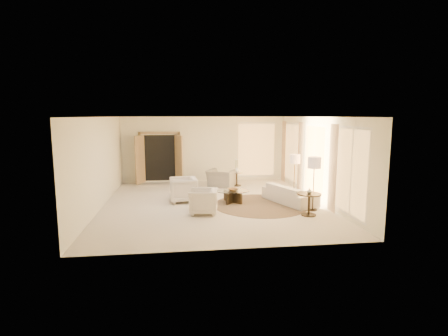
{
  "coord_description": "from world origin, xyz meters",
  "views": [
    {
      "loc": [
        -1.08,
        -11.06,
        2.83
      ],
      "look_at": [
        0.4,
        0.4,
        1.1
      ],
      "focal_mm": 28.0,
      "sensor_mm": 36.0,
      "label": 1
    }
  ],
  "objects": [
    {
      "name": "area_rug",
      "position": [
        1.47,
        -0.44,
        0.01
      ],
      "size": [
        3.43,
        3.43,
        0.01
      ],
      "primitive_type": "cylinder",
      "rotation": [
        0.0,
        0.0,
        0.15
      ],
      "color": "#3B2B1E",
      "rests_on": "room"
    },
    {
      "name": "side_table",
      "position": [
        1.23,
        2.75,
        0.33
      ],
      "size": [
        0.47,
        0.47,
        0.55
      ],
      "rotation": [
        0.0,
        0.0,
        -0.43
      ],
      "color": "#31261D",
      "rests_on": "room"
    },
    {
      "name": "room",
      "position": [
        0.0,
        0.0,
        1.4
      ],
      "size": [
        7.04,
        8.04,
        2.83
      ],
      "color": "beige",
      "rests_on": "ground"
    },
    {
      "name": "floor_lamp_near",
      "position": [
        2.9,
        0.54,
        1.28
      ],
      "size": [
        0.37,
        0.37,
        1.51
      ],
      "rotation": [
        0.0,
        0.0,
        0.28
      ],
      "color": "#31261D",
      "rests_on": "room"
    },
    {
      "name": "curtains_right",
      "position": [
        3.4,
        1.0,
        1.3
      ],
      "size": [
        0.06,
        5.2,
        2.6
      ],
      "primitive_type": null,
      "color": "tan",
      "rests_on": "room"
    },
    {
      "name": "french_doors",
      "position": [
        -1.9,
        3.82,
        1.07
      ],
      "size": [
        1.95,
        0.66,
        2.16
      ],
      "color": "tan",
      "rests_on": "room"
    },
    {
      "name": "bowl",
      "position": [
        0.64,
        0.02,
        0.44
      ],
      "size": [
        0.42,
        0.42,
        0.08
      ],
      "primitive_type": "imported",
      "rotation": [
        0.0,
        0.0,
        0.34
      ],
      "color": "brown",
      "rests_on": "coffee_table"
    },
    {
      "name": "sofa",
      "position": [
        2.48,
        -0.27,
        0.3
      ],
      "size": [
        1.48,
        2.19,
        0.6
      ],
      "primitive_type": "imported",
      "rotation": [
        0.0,
        0.0,
        1.94
      ],
      "color": "silver",
      "rests_on": "room"
    },
    {
      "name": "floor_lamp_far",
      "position": [
        2.9,
        -1.22,
        1.38
      ],
      "size": [
        0.39,
        0.39,
        1.62
      ],
      "rotation": [
        0.0,
        0.0,
        -0.43
      ],
      "color": "#31261D",
      "rests_on": "room"
    },
    {
      "name": "armchair_right",
      "position": [
        -0.41,
        -1.15,
        0.4
      ],
      "size": [
        0.84,
        0.88,
        0.8
      ],
      "primitive_type": "imported",
      "rotation": [
        0.0,
        0.0,
        -1.72
      ],
      "color": "silver",
      "rests_on": "room"
    },
    {
      "name": "accent_chair",
      "position": [
        0.59,
        2.7,
        0.45
      ],
      "size": [
        1.24,
        1.1,
        0.91
      ],
      "primitive_type": "imported",
      "rotation": [
        0.0,
        0.0,
        2.64
      ],
      "color": "gray",
      "rests_on": "room"
    },
    {
      "name": "side_vase",
      "position": [
        1.23,
        2.75,
        0.66
      ],
      "size": [
        0.21,
        0.21,
        0.22
      ],
      "primitive_type": "imported",
      "rotation": [
        0.0,
        0.0,
        0.01
      ],
      "color": "white",
      "rests_on": "side_table"
    },
    {
      "name": "window_back_corner",
      "position": [
        2.3,
        3.95,
        1.35
      ],
      "size": [
        1.7,
        0.1,
        2.4
      ],
      "primitive_type": null,
      "color": "#F6BA62",
      "rests_on": "room"
    },
    {
      "name": "coffee_table",
      "position": [
        0.64,
        0.02,
        0.25
      ],
      "size": [
        1.08,
        1.08,
        0.4
      ],
      "rotation": [
        0.0,
        0.0,
        0.0
      ],
      "color": "black",
      "rests_on": "room"
    },
    {
      "name": "armchair_left",
      "position": [
        -0.97,
        0.37,
        0.44
      ],
      "size": [
        0.87,
        0.92,
        0.89
      ],
      "primitive_type": "imported",
      "rotation": [
        0.0,
        0.0,
        -1.5
      ],
      "color": "silver",
      "rests_on": "room"
    },
    {
      "name": "end_table",
      "position": [
        2.58,
        -1.74,
        0.44
      ],
      "size": [
        0.68,
        0.68,
        0.64
      ],
      "rotation": [
        0.0,
        0.0,
        0.3
      ],
      "color": "black",
      "rests_on": "room"
    },
    {
      "name": "end_vase",
      "position": [
        2.58,
        -1.74,
        0.72
      ],
      "size": [
        0.17,
        0.17,
        0.16
      ],
      "primitive_type": "imported",
      "rotation": [
        0.0,
        0.0,
        0.19
      ],
      "color": "white",
      "rests_on": "end_table"
    },
    {
      "name": "windows_right",
      "position": [
        3.45,
        0.1,
        1.35
      ],
      "size": [
        0.1,
        6.4,
        2.4
      ],
      "primitive_type": null,
      "color": "#F6BA62",
      "rests_on": "room"
    }
  ]
}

